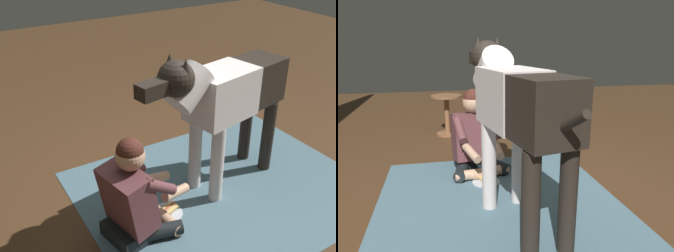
% 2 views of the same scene
% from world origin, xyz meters
% --- Properties ---
extents(ground_plane, '(12.72, 12.72, 0.00)m').
position_xyz_m(ground_plane, '(0.00, 0.00, 0.00)').
color(ground_plane, '#4B311C').
extents(area_rug, '(2.42, 1.93, 0.01)m').
position_xyz_m(area_rug, '(-0.15, 0.17, 0.00)').
color(area_rug, slate).
rests_on(area_rug, ground).
extents(person_sitting_on_floor, '(0.69, 0.57, 0.83)m').
position_xyz_m(person_sitting_on_floor, '(0.76, 0.28, 0.34)').
color(person_sitting_on_floor, black).
rests_on(person_sitting_on_floor, ground).
extents(large_dog, '(1.65, 0.53, 1.30)m').
position_xyz_m(large_dog, '(-0.19, 0.09, 0.84)').
color(large_dog, silver).
rests_on(large_dog, ground).
extents(hot_dog_on_plate, '(0.25, 0.25, 0.06)m').
position_xyz_m(hot_dog_on_plate, '(0.44, 0.22, 0.02)').
color(hot_dog_on_plate, silver).
rests_on(hot_dog_on_plate, ground).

